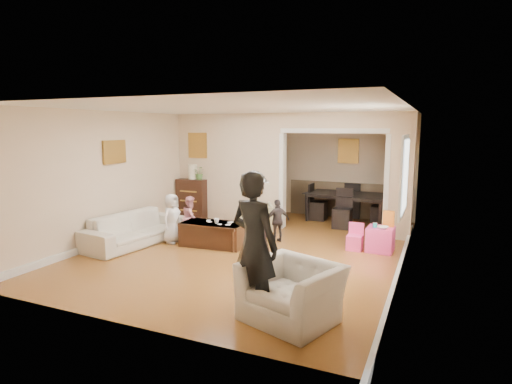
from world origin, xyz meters
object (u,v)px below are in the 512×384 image
at_px(cyan_cup, 375,225).
at_px(adult_person, 254,245).
at_px(coffee_table, 213,234).
at_px(dining_table, 348,208).
at_px(sofa, 135,229).
at_px(armchair_back, 256,218).
at_px(child_kneel_b, 191,217).
at_px(child_kneel_a, 172,218).
at_px(table_lamp, 193,172).
at_px(dresser, 193,200).
at_px(coffee_cup, 216,221).
at_px(play_table, 380,239).
at_px(armchair_front, 291,292).
at_px(child_toddler, 278,221).

height_order(cyan_cup, adult_person, adult_person).
xyz_separation_m(coffee_table, dining_table, (1.99, 3.09, 0.12)).
distance_m(sofa, armchair_back, 2.54).
height_order(dining_table, child_kneel_b, child_kneel_b).
bearing_deg(child_kneel_b, child_kneel_a, 136.72).
bearing_deg(table_lamp, child_kneel_a, -69.42).
relative_size(dresser, coffee_cup, 9.38).
relative_size(table_lamp, adult_person, 0.20).
distance_m(cyan_cup, child_kneel_a, 3.91).
bearing_deg(coffee_cup, play_table, 18.09).
bearing_deg(coffee_table, adult_person, -51.84).
bearing_deg(adult_person, coffee_cup, -35.91).
distance_m(dresser, dining_table, 3.80).
height_order(armchair_front, dining_table, dining_table).
distance_m(table_lamp, dining_table, 3.89).
xyz_separation_m(play_table, child_kneel_a, (-3.88, -1.06, 0.27)).
height_order(play_table, cyan_cup, cyan_cup).
xyz_separation_m(table_lamp, cyan_cup, (4.52, -0.97, -0.71)).
bearing_deg(child_toddler, coffee_table, -9.30).
bearing_deg(coffee_table, child_toddler, 35.54).
relative_size(armchair_back, table_lamp, 1.99).
relative_size(sofa, cyan_cup, 26.16).
height_order(armchair_front, cyan_cup, armchair_front).
relative_size(coffee_cup, child_kneel_b, 0.12).
xyz_separation_m(coffee_cup, play_table, (2.93, 0.96, -0.28)).
height_order(armchair_front, adult_person, adult_person).
height_order(sofa, coffee_table, sofa).
xyz_separation_m(dresser, adult_person, (3.58, -4.36, 0.38)).
xyz_separation_m(table_lamp, coffee_table, (1.59, -1.82, -0.98)).
relative_size(table_lamp, child_kneel_a, 0.36).
bearing_deg(dining_table, sofa, -125.13).
bearing_deg(dining_table, dresser, -152.01).
distance_m(coffee_table, child_kneel_b, 0.79).
height_order(coffee_cup, child_kneel_a, child_kneel_a).
relative_size(armchair_back, child_toddler, 0.83).
height_order(coffee_table, cyan_cup, cyan_cup).
bearing_deg(armchair_back, table_lamp, -43.96).
xyz_separation_m(adult_person, child_kneel_a, (-2.84, 2.39, -0.40)).
bearing_deg(armchair_back, armchair_front, 91.58).
distance_m(cyan_cup, dining_table, 2.42).
distance_m(adult_person, child_toddler, 3.45).
distance_m(table_lamp, child_kneel_b, 1.92).
xyz_separation_m(sofa, child_kneel_b, (0.76, 0.83, 0.14)).
height_order(dresser, dining_table, dresser).
relative_size(cyan_cup, child_kneel_a, 0.08).
relative_size(coffee_table, cyan_cup, 15.16).
bearing_deg(dining_table, coffee_cup, -112.53).
relative_size(sofa, armchair_front, 1.98).
xyz_separation_m(dresser, play_table, (4.62, -0.92, -0.29)).
xyz_separation_m(armchair_front, coffee_cup, (-2.33, 2.38, 0.16)).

